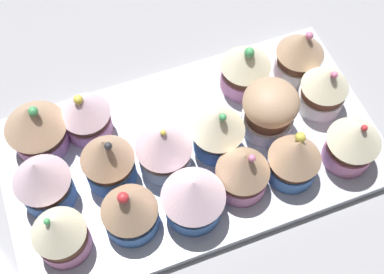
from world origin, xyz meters
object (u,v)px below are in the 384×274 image
at_px(cupcake_8, 164,147).
at_px(cupcake_9, 218,129).
at_px(cupcake_0, 59,233).
at_px(cupcake_11, 324,88).
at_px(cupcake_6, 43,182).
at_px(cupcake_1, 129,209).
at_px(cupcake_7, 108,160).
at_px(cupcake_2, 193,196).
at_px(cupcake_10, 269,109).
at_px(cupcake_5, 353,142).
at_px(cupcake_4, 295,158).
at_px(cupcake_12, 35,126).
at_px(cupcake_3, 243,170).
at_px(cupcake_14, 246,67).
at_px(cupcake_13, 86,114).
at_px(baking_tray, 192,152).
at_px(cupcake_15, 300,54).

xyz_separation_m(cupcake_8, cupcake_9, (0.06, -0.00, 0.00)).
distance_m(cupcake_0, cupcake_11, 0.33).
xyz_separation_m(cupcake_6, cupcake_8, (0.13, -0.00, -0.00)).
bearing_deg(cupcake_1, cupcake_7, 94.43).
height_order(cupcake_0, cupcake_8, cupcake_8).
bearing_deg(cupcake_2, cupcake_10, 30.65).
bearing_deg(cupcake_5, cupcake_4, 175.25).
bearing_deg(cupcake_12, cupcake_2, -46.39).
height_order(cupcake_3, cupcake_6, cupcake_6).
distance_m(cupcake_8, cupcake_11, 0.20).
relative_size(cupcake_6, cupcake_8, 1.06).
bearing_deg(cupcake_14, cupcake_13, 179.21).
distance_m(cupcake_4, cupcake_10, 0.06).
bearing_deg(cupcake_14, cupcake_9, -132.40).
relative_size(cupcake_0, cupcake_11, 1.04).
bearing_deg(cupcake_1, cupcake_8, 44.09).
bearing_deg(cupcake_3, cupcake_12, 146.31).
relative_size(baking_tray, cupcake_6, 5.52).
bearing_deg(cupcake_12, cupcake_15, -1.92).
bearing_deg(cupcake_2, baking_tray, 70.39).
bearing_deg(cupcake_4, cupcake_0, 178.69).
height_order(cupcake_9, cupcake_14, cupcake_9).
distance_m(cupcake_3, cupcake_14, 0.14).
height_order(cupcake_10, cupcake_15, cupcake_15).
xyz_separation_m(cupcake_7, cupcake_11, (0.26, 0.01, -0.01)).
relative_size(cupcake_5, cupcake_7, 0.88).
relative_size(cupcake_1, cupcake_14, 1.03).
bearing_deg(cupcake_8, cupcake_2, -81.83).
height_order(cupcake_6, cupcake_14, cupcake_6).
height_order(cupcake_7, cupcake_15, cupcake_7).
bearing_deg(cupcake_3, cupcake_11, 26.42).
height_order(cupcake_5, cupcake_11, cupcake_5).
height_order(baking_tray, cupcake_3, cupcake_3).
distance_m(cupcake_9, cupcake_10, 0.06).
relative_size(cupcake_6, cupcake_15, 1.07).
xyz_separation_m(cupcake_6, cupcake_14, (0.26, 0.07, -0.00)).
distance_m(cupcake_4, cupcake_12, 0.28).
relative_size(cupcake_1, cupcake_4, 1.04).
distance_m(cupcake_11, cupcake_12, 0.33).
bearing_deg(cupcake_9, cupcake_10, 4.49).
xyz_separation_m(cupcake_1, cupcake_8, (0.06, 0.05, 0.00)).
height_order(cupcake_5, cupcake_15, same).
bearing_deg(cupcake_10, cupcake_3, -134.40).
height_order(baking_tray, cupcake_4, cupcake_4).
bearing_deg(cupcake_3, cupcake_13, 137.34).
xyz_separation_m(cupcake_6, cupcake_10, (0.26, 0.00, -0.00)).
bearing_deg(cupcake_10, cupcake_4, -90.10).
bearing_deg(cupcake_1, cupcake_11, 14.25).
distance_m(cupcake_0, cupcake_7, 0.09).
height_order(cupcake_9, cupcake_13, cupcake_9).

